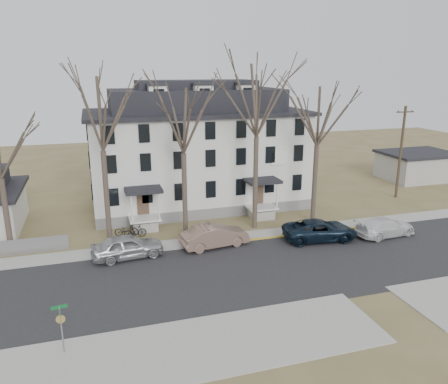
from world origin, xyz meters
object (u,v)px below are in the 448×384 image
object	(u,v)px
tree_mid_left	(183,117)
car_white	(385,227)
car_silver	(128,247)
boarding_house	(197,151)
street_sign	(61,322)
tree_mid_right	(319,112)
utility_pole_far	(401,151)
car_tan	(215,236)
bicycle_right	(135,232)
tree_center	(257,95)
tree_far_left	(100,109)
bicycle_left	(127,230)
car_navy	(320,230)

from	to	relation	value
tree_mid_left	car_white	world-z (taller)	tree_mid_left
car_silver	tree_mid_left	bearing A→B (deg)	-63.25
boarding_house	street_sign	world-z (taller)	boarding_house
tree_mid_right	utility_pole_far	bearing A→B (deg)	19.29
car_tan	bicycle_right	xyz separation A→B (m)	(-5.62, 3.53, -0.31)
tree_center	boarding_house	bearing A→B (deg)	110.20
tree_far_left	tree_mid_right	size ratio (longest dim) A/B	1.08
tree_mid_right	car_white	size ratio (longest dim) A/B	2.49
car_white	bicycle_left	xyz separation A→B (m)	(-20.04, 6.02, -0.25)
car_silver	car_tan	xyz separation A→B (m)	(6.51, 0.17, -0.00)
car_white	bicycle_right	world-z (taller)	car_white
tree_far_left	car_white	size ratio (longest dim) A/B	2.68
tree_mid_right	car_navy	world-z (taller)	tree_mid_right
bicycle_right	tree_far_left	bearing A→B (deg)	99.55
tree_mid_right	street_sign	xyz separation A→B (m)	(-20.27, -13.37, -7.89)
tree_mid_right	car_silver	world-z (taller)	tree_mid_right
bicycle_right	street_sign	bearing A→B (deg)	156.07
tree_far_left	car_silver	bearing A→B (deg)	-70.66
tree_mid_right	bicycle_right	bearing A→B (deg)	178.09
car_tan	tree_mid_left	bearing A→B (deg)	20.53
tree_mid_left	tree_mid_right	distance (m)	11.50
tree_center	car_silver	xyz separation A→B (m)	(-10.88, -3.18, -10.23)
tree_mid_right	car_tan	size ratio (longest dim) A/B	2.45
tree_mid_left	car_tan	size ratio (longest dim) A/B	2.45
tree_mid_left	bicycle_left	bearing A→B (deg)	166.15
tree_center	bicycle_left	bearing A→B (deg)	173.87
car_silver	car_white	distance (m)	20.37
tree_mid_left	bicycle_right	size ratio (longest dim) A/B	6.95
tree_mid_left	car_navy	size ratio (longest dim) A/B	2.21
tree_far_left	car_tan	bearing A→B (deg)	-21.54
car_silver	car_tan	distance (m)	6.51
street_sign	tree_center	bearing A→B (deg)	32.96
car_navy	bicycle_right	xyz separation A→B (m)	(-13.91, 4.61, -0.25)
boarding_house	car_navy	bearing A→B (deg)	-60.58
tree_mid_left	tree_mid_right	size ratio (longest dim) A/B	1.00
car_navy	car_white	distance (m)	5.56
bicycle_left	street_sign	distance (m)	15.14
tree_center	car_tan	size ratio (longest dim) A/B	2.83
tree_far_left	utility_pole_far	size ratio (longest dim) A/B	1.44
car_tan	bicycle_left	bearing A→B (deg)	48.63
tree_center	car_tan	bearing A→B (deg)	-145.51
tree_far_left	utility_pole_far	xyz separation A→B (m)	(29.50, 4.20, -5.44)
tree_far_left	bicycle_left	bearing A→B (deg)	39.75
tree_far_left	bicycle_left	size ratio (longest dim) A/B	7.25
street_sign	car_white	bearing A→B (deg)	10.16
tree_center	car_silver	bearing A→B (deg)	-163.72
bicycle_right	street_sign	size ratio (longest dim) A/B	0.71
bicycle_left	bicycle_right	bearing A→B (deg)	-124.82
tree_mid_right	car_white	xyz separation A→B (m)	(3.91, -4.88, -8.86)
bicycle_left	utility_pole_far	bearing A→B (deg)	-73.85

